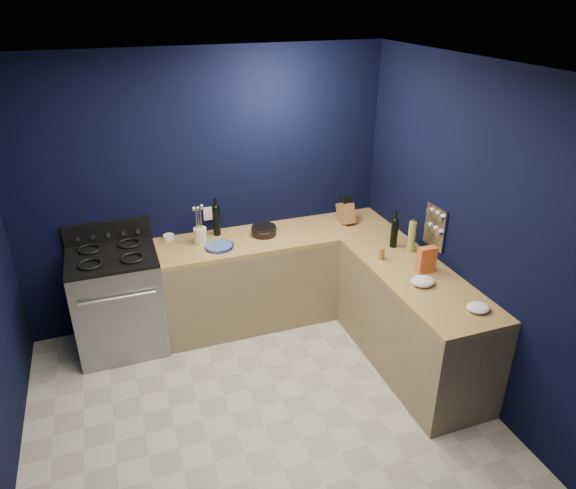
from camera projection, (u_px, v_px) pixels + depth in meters
name	position (u px, v px, depth m)	size (l,w,h in m)	color
floor	(265.00, 426.00, 4.06)	(3.50, 3.50, 0.02)	#B0AC9A
ceiling	(255.00, 73.00, 2.91)	(3.50, 3.50, 0.02)	silver
wall_back	(206.00, 191.00, 4.97)	(3.50, 0.02, 2.60)	black
wall_right	(481.00, 240.00, 4.01)	(0.02, 3.50, 2.60)	black
cab_back	(278.00, 277.00, 5.26)	(2.30, 0.63, 0.86)	#867152
top_back	(278.00, 236.00, 5.06)	(2.30, 0.63, 0.04)	brown
cab_right	(412.00, 323.00, 4.54)	(0.63, 1.67, 0.86)	#867152
top_right	(418.00, 278.00, 4.34)	(0.63, 1.67, 0.04)	brown
gas_range	(119.00, 303.00, 4.77)	(0.76, 0.66, 0.92)	gray
oven_door	(121.00, 323.00, 4.51)	(0.59, 0.02, 0.42)	black
cooktop	(111.00, 256.00, 4.56)	(0.76, 0.66, 0.03)	black
backguard	(108.00, 232.00, 4.77)	(0.76, 0.06, 0.20)	black
spice_panel	(435.00, 227.00, 4.53)	(0.02, 0.28, 0.38)	gray
wall_outlet	(208.00, 214.00, 5.05)	(0.09, 0.02, 0.13)	white
plate_stack	(219.00, 247.00, 4.78)	(0.24, 0.24, 0.03)	#345092
ramekin	(169.00, 237.00, 4.96)	(0.10, 0.10, 0.04)	white
utensil_crock	(200.00, 236.00, 4.85)	(0.12, 0.12, 0.15)	beige
wine_bottle_back	(216.00, 221.00, 4.99)	(0.07, 0.07, 0.29)	black
lemon_basket	(264.00, 231.00, 5.02)	(0.23, 0.23, 0.09)	black
knife_block	(346.00, 213.00, 5.26)	(0.11, 0.18, 0.20)	brown
wine_bottle_right	(394.00, 233.00, 4.76)	(0.07, 0.07, 0.27)	black
oil_bottle	(412.00, 237.00, 4.67)	(0.07, 0.07, 0.28)	#919D3A
spice_jar_near	(382.00, 254.00, 4.57)	(0.05, 0.05, 0.11)	olive
spice_jar_far	(424.00, 262.00, 4.46)	(0.05, 0.05, 0.09)	olive
crouton_bag	(426.00, 260.00, 4.34)	(0.15, 0.07, 0.23)	red
towel_front	(423.00, 281.00, 4.18)	(0.20, 0.17, 0.07)	white
towel_end	(478.00, 308.00, 3.85)	(0.17, 0.15, 0.05)	white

